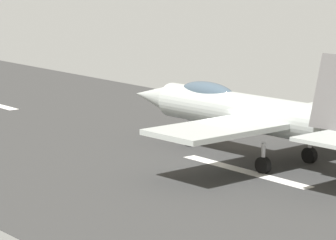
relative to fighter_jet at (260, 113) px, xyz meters
name	(u,v)px	position (x,y,z in m)	size (l,w,h in m)	color
ground_plane	(230,168)	(-0.05, 1.90, -2.36)	(400.00, 400.00, 0.00)	slate
runway_strip	(231,168)	(-0.07, 1.90, -2.35)	(240.00, 26.00, 0.02)	#333434
fighter_jet	(260,113)	(0.00, 0.00, 0.00)	(17.02, 13.60, 5.55)	#A0A8A5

